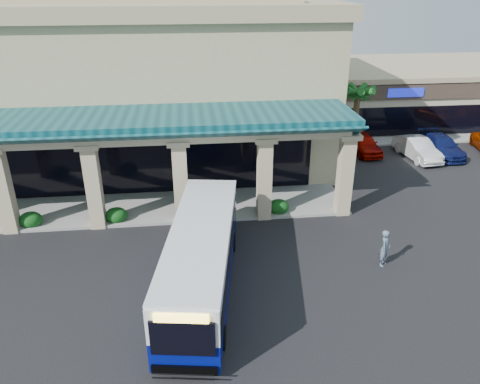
{
  "coord_description": "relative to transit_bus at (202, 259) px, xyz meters",
  "views": [
    {
      "loc": [
        -2.44,
        -17.71,
        12.39
      ],
      "look_at": [
        0.04,
        3.99,
        2.2
      ],
      "focal_mm": 35.0,
      "sensor_mm": 36.0,
      "label": 1
    }
  ],
  "objects": [
    {
      "name": "ground",
      "position": [
        2.16,
        1.0,
        -1.49
      ],
      "size": [
        110.0,
        110.0,
        0.0
      ],
      "primitive_type": "plane",
      "color": "black"
    },
    {
      "name": "main_building",
      "position": [
        -5.84,
        17.0,
        4.18
      ],
      "size": [
        30.8,
        14.8,
        11.35
      ],
      "primitive_type": null,
      "color": "#BDB287",
      "rests_on": "ground"
    },
    {
      "name": "arcade",
      "position": [
        -5.84,
        7.8,
        1.36
      ],
      "size": [
        30.0,
        6.2,
        5.7
      ],
      "primitive_type": null,
      "color": "#0C3F48",
      "rests_on": "ground"
    },
    {
      "name": "strip_mall",
      "position": [
        20.16,
        25.0,
        0.96
      ],
      "size": [
        22.5,
        12.5,
        4.9
      ],
      "primitive_type": null,
      "color": "beige",
      "rests_on": "ground"
    },
    {
      "name": "palm_0",
      "position": [
        10.66,
        12.0,
        1.81
      ],
      "size": [
        2.4,
        2.4,
        6.6
      ],
      "primitive_type": null,
      "color": "#154E18",
      "rests_on": "ground"
    },
    {
      "name": "palm_1",
      "position": [
        11.66,
        15.0,
        1.41
      ],
      "size": [
        2.4,
        2.4,
        5.8
      ],
      "primitive_type": null,
      "color": "#154E18",
      "rests_on": "ground"
    },
    {
      "name": "broadleaf_tree",
      "position": [
        9.66,
        20.0,
        0.91
      ],
      "size": [
        2.6,
        2.6,
        4.81
      ],
      "primitive_type": null,
      "color": "#0E4111",
      "rests_on": "ground"
    },
    {
      "name": "transit_bus",
      "position": [
        0.0,
        0.0,
        0.0
      ],
      "size": [
        4.12,
        10.95,
        2.99
      ],
      "primitive_type": null,
      "rotation": [
        0.0,
        0.0,
        -0.16
      ],
      "color": "#060E79",
      "rests_on": "ground"
    },
    {
      "name": "pedestrian",
      "position": [
        8.49,
        0.9,
        -0.59
      ],
      "size": [
        0.74,
        0.79,
        1.81
      ],
      "primitive_type": "imported",
      "rotation": [
        0.0,
        0.0,
        0.93
      ],
      "color": "slate",
      "rests_on": "ground"
    },
    {
      "name": "car_silver",
      "position": [
        12.85,
        15.74,
        -0.75
      ],
      "size": [
        2.0,
        4.45,
        1.49
      ],
      "primitive_type": "imported",
      "rotation": [
        0.0,
        0.0,
        0.06
      ],
      "color": "#9A0900",
      "rests_on": "ground"
    },
    {
      "name": "car_white",
      "position": [
        16.4,
        14.11,
        -0.73
      ],
      "size": [
        2.08,
        4.75,
        1.52
      ],
      "primitive_type": "imported",
      "rotation": [
        0.0,
        0.0,
        0.11
      ],
      "color": "white",
      "rests_on": "ground"
    },
    {
      "name": "car_red",
      "position": [
        18.53,
        14.63,
        -0.78
      ],
      "size": [
        2.04,
        4.95,
        1.43
      ],
      "primitive_type": "imported",
      "rotation": [
        0.0,
        0.0,
        -0.01
      ],
      "color": "#101954",
      "rests_on": "ground"
    }
  ]
}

